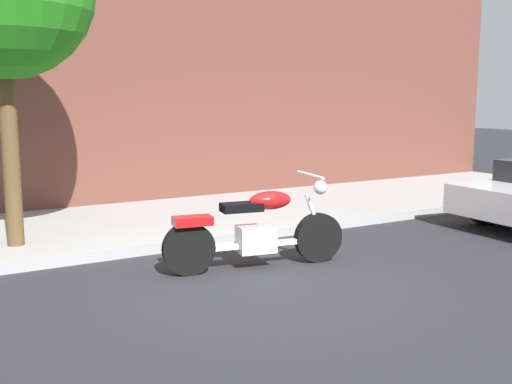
{
  "coord_description": "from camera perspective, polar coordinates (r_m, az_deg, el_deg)",
  "views": [
    {
      "loc": [
        -3.25,
        -5.54,
        2.02
      ],
      "look_at": [
        0.31,
        0.53,
        0.92
      ],
      "focal_mm": 42.71,
      "sensor_mm": 36.0,
      "label": 1
    }
  ],
  "objects": [
    {
      "name": "ground_plane",
      "position": [
        6.73,
        -0.03,
        -8.56
      ],
      "size": [
        60.0,
        60.0,
        0.0
      ],
      "primitive_type": "plane",
      "color": "#28282D"
    },
    {
      "name": "sidewalk",
      "position": [
        9.67,
        -10.15,
        -2.88
      ],
      "size": [
        18.7,
        3.24,
        0.14
      ],
      "primitive_type": "cube",
      "color": "#A0A0A0",
      "rests_on": "ground"
    },
    {
      "name": "motorcycle",
      "position": [
        7.21,
        -0.04,
        -3.65
      ],
      "size": [
        2.23,
        0.78,
        1.11
      ],
      "color": "black",
      "rests_on": "ground"
    }
  ]
}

